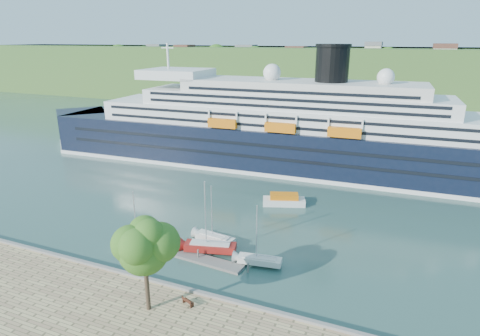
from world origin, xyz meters
name	(u,v)px	position (x,y,z in m)	size (l,w,h in m)	color
ground	(155,288)	(0.00, 0.00, 0.00)	(400.00, 400.00, 0.00)	#2C4F47
far_hillside	(347,77)	(0.00, 145.00, 12.00)	(400.00, 50.00, 24.00)	#366126
quay_coping	(153,280)	(0.00, -0.20, 1.15)	(220.00, 0.50, 0.30)	slate
cruise_ship	(271,107)	(-2.64, 50.27, 13.37)	(119.07, 17.34, 26.74)	black
park_bench	(188,301)	(5.88, -2.37, 1.47)	(1.48, 0.61, 0.95)	#4D2416
promenade_tree	(145,261)	(2.42, -4.50, 6.58)	(6.74, 6.74, 11.16)	#275D18
floating_pontoon	(187,255)	(-0.08, 7.65, 0.18)	(16.36, 2.00, 0.36)	slate
sailboat_white_near	(139,224)	(-6.29, 6.19, 4.22)	(6.53, 1.81, 8.44)	silver
sailboat_red	(210,220)	(2.52, 9.53, 4.93)	(7.63, 2.12, 9.85)	maroon
sailboat_white_far	(260,238)	(9.70, 9.15, 3.98)	(6.16, 1.71, 7.96)	silver
tender_launch	(284,199)	(6.90, 29.39, 1.02)	(7.35, 2.52, 2.03)	orange
sailboat_extra	(214,217)	(1.89, 12.24, 4.14)	(6.41, 1.78, 8.28)	silver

